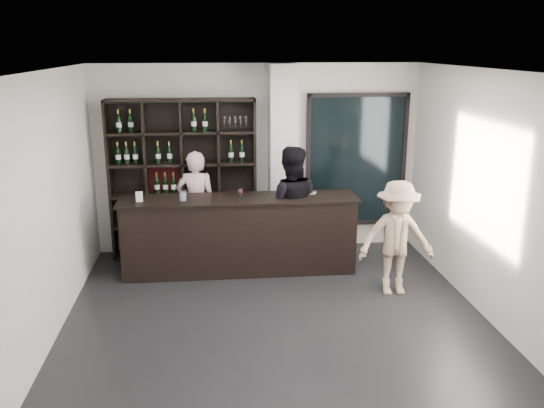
{
  "coord_description": "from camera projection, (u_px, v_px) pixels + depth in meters",
  "views": [
    {
      "loc": [
        -0.72,
        -6.02,
        3.16
      ],
      "look_at": [
        0.04,
        1.1,
        1.17
      ],
      "focal_mm": 38.0,
      "sensor_mm": 36.0,
      "label": 1
    }
  ],
  "objects": [
    {
      "name": "structural_column",
      "position": [
        282.0,
        162.0,
        8.7
      ],
      "size": [
        0.4,
        0.4,
        2.9
      ],
      "primitive_type": "cube",
      "color": "silver",
      "rests_on": "floor"
    },
    {
      "name": "card_stand",
      "position": [
        139.0,
        197.0,
        7.81
      ],
      "size": [
        0.1,
        0.05,
        0.14
      ],
      "primitive_type": "cube",
      "rotation": [
        0.0,
        0.0,
        0.07
      ],
      "color": "white",
      "rests_on": "tasting_counter"
    },
    {
      "name": "napkin_stack",
      "position": [
        312.0,
        193.0,
        8.24
      ],
      "size": [
        0.14,
        0.14,
        0.02
      ],
      "primitive_type": "cube",
      "rotation": [
        0.0,
        0.0,
        -0.38
      ],
      "color": "white",
      "rests_on": "tasting_counter"
    },
    {
      "name": "glass_panel",
      "position": [
        356.0,
        161.0,
        9.05
      ],
      "size": [
        1.6,
        0.08,
        2.1
      ],
      "color": "black",
      "rests_on": "floor"
    },
    {
      "name": "tasting_counter",
      "position": [
        240.0,
        235.0,
        8.18
      ],
      "size": [
        3.34,
        0.69,
        1.1
      ],
      "rotation": [
        0.0,
        0.0,
        -0.01
      ],
      "color": "black",
      "rests_on": "floor"
    },
    {
      "name": "taster_black",
      "position": [
        290.0,
        208.0,
        8.26
      ],
      "size": [
        0.95,
        0.78,
        1.8
      ],
      "primitive_type": "imported",
      "rotation": [
        0.0,
        0.0,
        3.02
      ],
      "color": "black",
      "rests_on": "floor"
    },
    {
      "name": "wine_glass",
      "position": [
        241.0,
        193.0,
        7.92
      ],
      "size": [
        0.09,
        0.09,
        0.17
      ],
      "primitive_type": null,
      "rotation": [
        0.0,
        0.0,
        -0.3
      ],
      "color": "white",
      "rests_on": "tasting_counter"
    },
    {
      "name": "wine_shelf",
      "position": [
        183.0,
        179.0,
        8.7
      ],
      "size": [
        2.2,
        0.35,
        2.4
      ],
      "primitive_type": null,
      "color": "black",
      "rests_on": "floor"
    },
    {
      "name": "floor",
      "position": [
        278.0,
        327.0,
        6.69
      ],
      "size": [
        5.0,
        5.5,
        0.01
      ],
      "primitive_type": "cube",
      "color": "black",
      "rests_on": "ground"
    },
    {
      "name": "spit_cup",
      "position": [
        183.0,
        196.0,
        7.86
      ],
      "size": [
        0.12,
        0.12,
        0.13
      ],
      "primitive_type": "cylinder",
      "rotation": [
        0.0,
        0.0,
        0.31
      ],
      "color": "silver",
      "rests_on": "tasting_counter"
    },
    {
      "name": "taster_pink",
      "position": [
        197.0,
        205.0,
        8.67
      ],
      "size": [
        0.67,
        0.5,
        1.66
      ],
      "primitive_type": "imported",
      "rotation": [
        0.0,
        0.0,
        2.96
      ],
      "color": "#F7C0CC",
      "rests_on": "floor"
    },
    {
      "name": "customer",
      "position": [
        397.0,
        238.0,
        7.4
      ],
      "size": [
        1.0,
        0.6,
        1.51
      ],
      "primitive_type": "imported",
      "rotation": [
        0.0,
        0.0,
        -0.04
      ],
      "color": "tan",
      "rests_on": "floor"
    }
  ]
}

